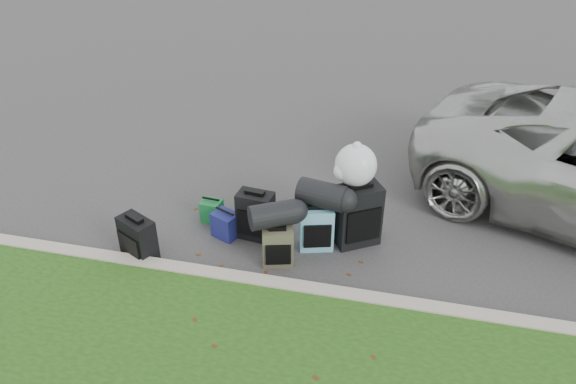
% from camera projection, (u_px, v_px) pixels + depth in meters
% --- Properties ---
extents(ground, '(120.00, 120.00, 0.00)m').
position_uv_depth(ground, '(292.00, 238.00, 7.04)').
color(ground, '#383535').
rests_on(ground, ground).
extents(curb, '(120.00, 0.18, 0.15)m').
position_uv_depth(curb, '(272.00, 286.00, 6.18)').
color(curb, '#9E937F').
rests_on(curb, ground).
extents(suitcase_small_black, '(0.51, 0.42, 0.55)m').
position_uv_depth(suitcase_small_black, '(138.00, 239.00, 6.57)').
color(suitcase_small_black, black).
rests_on(suitcase_small_black, ground).
extents(suitcase_large_black_left, '(0.46, 0.31, 0.63)m').
position_uv_depth(suitcase_large_black_left, '(256.00, 215.00, 6.92)').
color(suitcase_large_black_left, black).
rests_on(suitcase_large_black_left, ground).
extents(suitcase_olive, '(0.40, 0.31, 0.49)m').
position_uv_depth(suitcase_olive, '(278.00, 247.00, 6.50)').
color(suitcase_olive, '#3D3B29').
rests_on(suitcase_olive, ground).
extents(suitcase_teal, '(0.45, 0.34, 0.57)m').
position_uv_depth(suitcase_teal, '(316.00, 228.00, 6.74)').
color(suitcase_teal, teal).
rests_on(suitcase_teal, ground).
extents(suitcase_large_black_right, '(0.61, 0.55, 0.79)m').
position_uv_depth(suitcase_large_black_right, '(358.00, 215.00, 6.78)').
color(suitcase_large_black_right, black).
rests_on(suitcase_large_black_right, ground).
extents(tote_green, '(0.28, 0.23, 0.29)m').
position_uv_depth(tote_green, '(212.00, 211.00, 7.30)').
color(tote_green, '#197435').
rests_on(tote_green, ground).
extents(tote_navy, '(0.38, 0.35, 0.33)m').
position_uv_depth(tote_navy, '(226.00, 225.00, 7.01)').
color(tote_navy, navy).
rests_on(tote_navy, ground).
extents(duffel_left, '(0.62, 0.53, 0.29)m').
position_uv_depth(duffel_left, '(273.00, 215.00, 6.36)').
color(duffel_left, black).
rests_on(duffel_left, suitcase_olive).
extents(duffel_right, '(0.62, 0.42, 0.32)m').
position_uv_depth(duffel_right, '(322.00, 195.00, 6.55)').
color(duffel_right, black).
rests_on(duffel_right, suitcase_teal).
extents(trash_bag, '(0.49, 0.49, 0.49)m').
position_uv_depth(trash_bag, '(356.00, 165.00, 6.51)').
color(trash_bag, white).
rests_on(trash_bag, suitcase_large_black_right).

